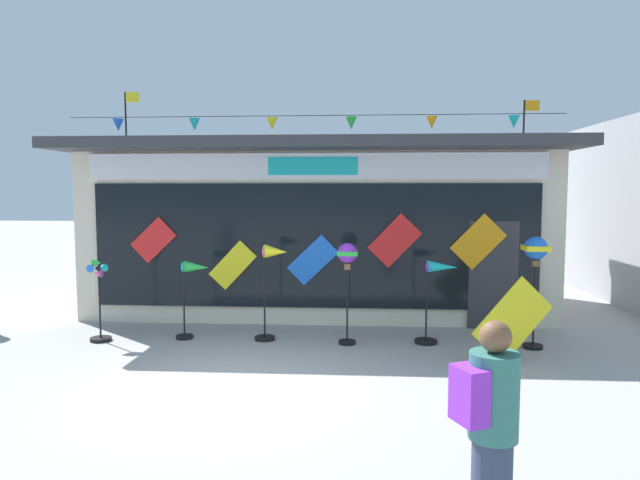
# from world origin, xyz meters

# --- Properties ---
(ground_plane) EXTENTS (80.00, 80.00, 0.00)m
(ground_plane) POSITION_xyz_m (0.00, 0.00, 0.00)
(ground_plane) COLOR #9E9B99
(kite_shop_building) EXTENTS (9.68, 5.03, 4.77)m
(kite_shop_building) POSITION_xyz_m (0.74, 5.44, 1.78)
(kite_shop_building) COLOR beige
(kite_shop_building) RESTS_ON ground_plane
(wind_spinner_far_left) EXTENTS (0.36, 0.36, 1.42)m
(wind_spinner_far_left) POSITION_xyz_m (-2.80, 2.07, 0.73)
(wind_spinner_far_left) COLOR black
(wind_spinner_far_left) RESTS_ON ground_plane
(wind_spinner_left) EXTENTS (0.64, 0.32, 1.35)m
(wind_spinner_left) POSITION_xyz_m (-1.24, 2.33, 0.97)
(wind_spinner_left) COLOR black
(wind_spinner_left) RESTS_ON ground_plane
(wind_spinner_center_left) EXTENTS (0.60, 0.35, 1.64)m
(wind_spinner_center_left) POSITION_xyz_m (0.13, 2.34, 1.15)
(wind_spinner_center_left) COLOR black
(wind_spinner_center_left) RESTS_ON ground_plane
(wind_spinner_center_right) EXTENTS (0.34, 0.34, 1.70)m
(wind_spinner_center_right) POSITION_xyz_m (1.41, 2.17, 1.37)
(wind_spinner_center_right) COLOR black
(wind_spinner_center_right) RESTS_ON ground_plane
(wind_spinner_right) EXTENTS (0.71, 0.38, 1.40)m
(wind_spinner_right) POSITION_xyz_m (2.90, 2.31, 0.93)
(wind_spinner_right) COLOR black
(wind_spinner_right) RESTS_ON ground_plane
(wind_spinner_far_right) EXTENTS (0.38, 0.38, 1.83)m
(wind_spinner_far_right) POSITION_xyz_m (4.43, 2.11, 1.48)
(wind_spinner_far_right) COLOR black
(wind_spinner_far_right) RESTS_ON ground_plane
(person_near_camera) EXTENTS (0.48, 0.40, 1.68)m
(person_near_camera) POSITION_xyz_m (2.49, -3.35, 0.89)
(person_near_camera) COLOR #333D56
(person_near_camera) RESTS_ON ground_plane
(display_kite_on_ground) EXTENTS (1.28, 0.41, 1.28)m
(display_kite_on_ground) POSITION_xyz_m (3.88, 1.32, 0.64)
(display_kite_on_ground) COLOR yellow
(display_kite_on_ground) RESTS_ON ground_plane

